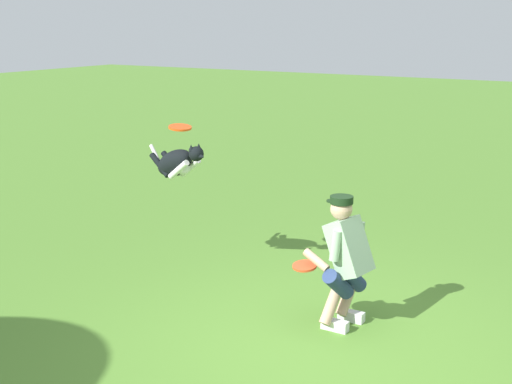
{
  "coord_description": "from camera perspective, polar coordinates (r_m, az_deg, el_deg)",
  "views": [
    {
      "loc": [
        -2.43,
        5.2,
        2.9
      ],
      "look_at": [
        1.15,
        -0.79,
        1.15
      ],
      "focal_mm": 48.28,
      "sensor_mm": 36.0,
      "label": 1
    }
  ],
  "objects": [
    {
      "name": "frisbee_flying",
      "position": [
        7.79,
        -6.31,
        5.35
      ],
      "size": [
        0.36,
        0.36,
        0.07
      ],
      "primitive_type": "cylinder",
      "rotation": [
        -0.06,
        0.12,
        2.13
      ],
      "color": "#EB4914"
    },
    {
      "name": "dog",
      "position": [
        7.99,
        -6.54,
        2.44
      ],
      "size": [
        0.99,
        0.43,
        0.52
      ],
      "rotation": [
        0.0,
        0.0,
        2.89
      ],
      "color": "black"
    },
    {
      "name": "person",
      "position": [
        6.64,
        7.41,
        -5.43
      ],
      "size": [
        0.63,
        0.66,
        1.29
      ],
      "rotation": [
        0.0,
        0.0,
        -0.17
      ],
      "color": "silver",
      "rests_on": "ground_plane"
    },
    {
      "name": "frisbee_held",
      "position": [
        6.65,
        4.05,
        -6.12
      ],
      "size": [
        0.33,
        0.33,
        0.07
      ],
      "primitive_type": "cylinder",
      "rotation": [
        0.1,
        -0.1,
        3.86
      ],
      "color": "#E64723",
      "rests_on": "person"
    },
    {
      "name": "ground_plane",
      "position": [
        6.43,
        5.32,
        -12.82
      ],
      "size": [
        60.0,
        60.0,
        0.0
      ],
      "primitive_type": "plane",
      "color": "#50802D"
    }
  ]
}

